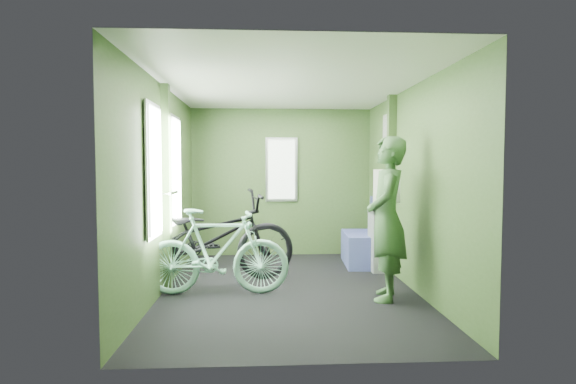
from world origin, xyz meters
name	(u,v)px	position (x,y,z in m)	size (l,w,h in m)	color
room	(285,163)	(-0.04, 0.04, 1.44)	(4.00, 4.02, 2.31)	black
bicycle_black	(209,284)	(-0.93, 0.26, 0.00)	(0.73, 2.09, 1.10)	black
bicycle_mint	(217,295)	(-0.79, -0.22, 0.00)	(0.44, 1.57, 0.94)	#8AD3B4
passenger	(387,218)	(1.00, -0.46, 0.85)	(0.55, 0.77, 1.71)	#385C32
waste_box	(379,241)	(1.26, 0.80, 0.41)	(0.24, 0.33, 0.81)	gray
bench_seat	(364,245)	(1.15, 1.22, 0.28)	(0.55, 0.93, 0.95)	navy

